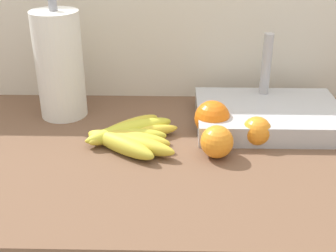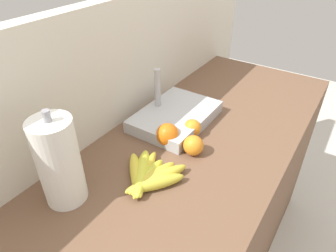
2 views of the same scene
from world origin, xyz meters
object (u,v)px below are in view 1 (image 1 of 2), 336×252
(paper_towel_roll, at_px, (59,65))
(orange_front, at_px, (217,142))
(orange_back_left, at_px, (212,118))
(orange_right, at_px, (257,131))
(banana_bunch, at_px, (128,137))
(sink_basin, at_px, (268,114))

(paper_towel_roll, bearing_deg, orange_front, -29.02)
(orange_back_left, xyz_separation_m, orange_right, (0.09, -0.05, -0.01))
(orange_back_left, height_order, paper_towel_roll, paper_towel_roll)
(banana_bunch, relative_size, orange_front, 3.22)
(paper_towel_roll, height_order, sink_basin, paper_towel_roll)
(paper_towel_roll, bearing_deg, orange_right, -17.87)
(orange_back_left, relative_size, orange_right, 1.27)
(banana_bunch, xyz_separation_m, paper_towel_roll, (-0.18, 0.16, 0.11))
(orange_front, bearing_deg, paper_towel_roll, 150.98)
(orange_back_left, bearing_deg, orange_front, -88.29)
(orange_front, relative_size, sink_basin, 0.20)
(orange_back_left, xyz_separation_m, orange_front, (0.00, -0.10, -0.01))
(orange_front, xyz_separation_m, paper_towel_roll, (-0.37, 0.20, 0.10))
(banana_bunch, xyz_separation_m, orange_right, (0.28, 0.01, 0.01))
(orange_right, height_order, orange_front, orange_front)
(sink_basin, bearing_deg, orange_back_left, -158.16)
(orange_right, distance_m, orange_front, 0.11)
(sink_basin, bearing_deg, orange_front, -130.78)
(orange_back_left, height_order, sink_basin, sink_basin)
(banana_bunch, bearing_deg, orange_back_left, 16.09)
(paper_towel_roll, xyz_separation_m, sink_basin, (0.50, -0.05, -0.10))
(orange_right, relative_size, orange_front, 0.93)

